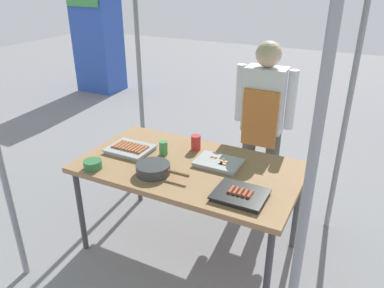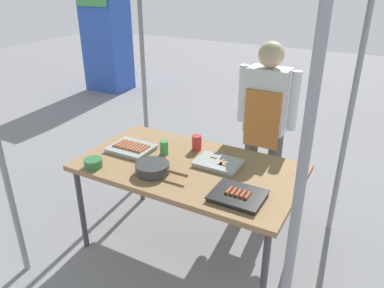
# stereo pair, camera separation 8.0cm
# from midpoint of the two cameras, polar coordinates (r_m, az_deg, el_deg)

# --- Properties ---
(ground_plane) EXTENTS (18.00, 18.00, 0.00)m
(ground_plane) POSITION_cam_midpoint_polar(r_m,az_deg,el_deg) (3.16, 0.30, -15.34)
(ground_plane) COLOR slate
(stall_table) EXTENTS (1.60, 0.90, 0.75)m
(stall_table) POSITION_cam_midpoint_polar(r_m,az_deg,el_deg) (2.76, 0.34, -4.21)
(stall_table) COLOR #9E724C
(stall_table) RESTS_ON ground
(tray_grilled_sausages) EXTENTS (0.33, 0.27, 0.05)m
(tray_grilled_sausages) POSITION_cam_midpoint_polar(r_m,az_deg,el_deg) (2.98, -8.45, -0.58)
(tray_grilled_sausages) COLOR #ADADB2
(tray_grilled_sausages) RESTS_ON stall_table
(tray_meat_skewers) EXTENTS (0.33, 0.24, 0.04)m
(tray_meat_skewers) POSITION_cam_midpoint_polar(r_m,az_deg,el_deg) (2.74, 4.87, -2.90)
(tray_meat_skewers) COLOR #ADADB2
(tray_meat_skewers) RESTS_ON stall_table
(tray_pork_links) EXTENTS (0.33, 0.27, 0.05)m
(tray_pork_links) POSITION_cam_midpoint_polar(r_m,az_deg,el_deg) (2.37, 7.97, -7.79)
(tray_pork_links) COLOR black
(tray_pork_links) RESTS_ON stall_table
(cooking_wok) EXTENTS (0.40, 0.24, 0.07)m
(cooking_wok) POSITION_cam_midpoint_polar(r_m,az_deg,el_deg) (2.62, -5.13, -3.67)
(cooking_wok) COLOR #38383A
(cooking_wok) RESTS_ON stall_table
(condiment_bowl) EXTENTS (0.13, 0.13, 0.06)m
(condiment_bowl) POSITION_cam_midpoint_polar(r_m,az_deg,el_deg) (2.78, -14.02, -2.83)
(condiment_bowl) COLOR #33723F
(condiment_bowl) RESTS_ON stall_table
(drink_cup_near_edge) EXTENTS (0.08, 0.08, 0.12)m
(drink_cup_near_edge) POSITION_cam_midpoint_polar(r_m,az_deg,el_deg) (2.95, 1.51, 0.19)
(drink_cup_near_edge) COLOR red
(drink_cup_near_edge) RESTS_ON stall_table
(drink_cup_by_wok) EXTENTS (0.07, 0.07, 0.11)m
(drink_cup_by_wok) POSITION_cam_midpoint_polar(r_m,az_deg,el_deg) (2.88, -3.48, -0.58)
(drink_cup_by_wok) COLOR #3F994C
(drink_cup_by_wok) RESTS_ON stall_table
(vendor_woman) EXTENTS (0.52, 0.23, 1.54)m
(vendor_woman) POSITION_cam_midpoint_polar(r_m,az_deg,el_deg) (3.27, 11.86, 4.06)
(vendor_woman) COLOR #595147
(vendor_woman) RESTS_ON ground
(neighbor_stall_left) EXTENTS (0.73, 0.60, 2.10)m
(neighbor_stall_left) POSITION_cam_midpoint_polar(r_m,az_deg,el_deg) (7.16, -12.64, 16.39)
(neighbor_stall_left) COLOR #2D51B2
(neighbor_stall_left) RESTS_ON ground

